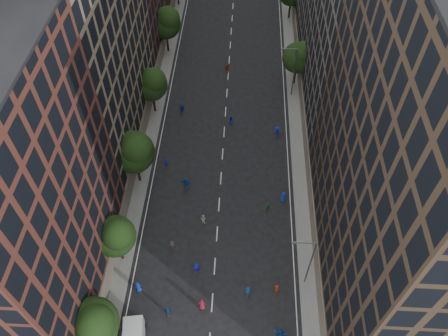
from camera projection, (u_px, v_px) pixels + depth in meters
name	position (u px, v px, depth m)	size (l,w,h in m)	color
ground	(225.00, 114.00, 69.20)	(240.00, 240.00, 0.00)	black
sidewalk_left	(157.00, 81.00, 74.30)	(4.00, 105.00, 0.15)	slate
sidewalk_right	(299.00, 85.00, 73.52)	(4.00, 105.00, 0.15)	slate
bldg_left_a	(3.00, 206.00, 39.81)	(14.00, 22.00, 30.00)	#5B2C22
bldg_left_b	(69.00, 35.00, 53.52)	(14.00, 26.00, 34.00)	#816D54
bldg_right_a	(425.00, 167.00, 38.82)	(14.00, 30.00, 36.00)	#413023
bldg_right_b	(369.00, 8.00, 58.40)	(14.00, 28.00, 33.00)	#5B534B
tree_left_0	(93.00, 324.00, 41.99)	(5.20, 5.20, 8.83)	black
tree_left_1	(116.00, 236.00, 48.66)	(4.80, 4.80, 8.21)	black
tree_left_2	(134.00, 151.00, 55.65)	(5.60, 5.60, 9.45)	black
tree_left_3	(152.00, 83.00, 64.98)	(5.00, 5.00, 8.58)	black
tree_left_4	(166.00, 22.00, 74.92)	(5.40, 5.40, 9.08)	black
tree_right_a	(299.00, 56.00, 69.48)	(5.00, 5.00, 8.39)	black
streetlamp_near	(309.00, 261.00, 47.09)	(2.64, 0.22, 9.06)	#595B60
streetlamp_far	(293.00, 70.00, 68.06)	(2.64, 0.22, 9.06)	#595B60
skater_0	(138.00, 287.00, 49.71)	(0.87, 0.57, 1.78)	#1638B7
skater_1	(248.00, 291.00, 49.34)	(0.70, 0.46, 1.91)	#1543AC
skater_3	(196.00, 268.00, 51.27)	(1.08, 0.62, 1.67)	#1516AA
skater_4	(168.00, 311.00, 48.04)	(0.93, 0.39, 1.59)	#124192
skater_5	(280.00, 333.00, 46.39)	(1.68, 0.54, 1.82)	#124297
skater_6	(202.00, 305.00, 48.35)	(0.94, 0.61, 1.92)	maroon
skater_7	(277.00, 289.00, 49.63)	(0.63, 0.41, 1.73)	maroon
skater_8	(203.00, 219.00, 55.68)	(0.76, 0.59, 1.56)	silver
skater_9	(172.00, 245.00, 53.28)	(1.00, 0.57, 1.55)	#37373C
skater_10	(267.00, 208.00, 56.79)	(0.92, 0.38, 1.57)	#22713D
skater_11	(186.00, 183.00, 59.17)	(1.72, 0.55, 1.86)	navy
skater_12	(283.00, 197.00, 57.82)	(0.84, 0.55, 1.72)	#1533AE
skater_13	(166.00, 163.00, 61.74)	(0.56, 0.37, 1.53)	#161FB3
skater_14	(231.00, 121.00, 66.82)	(0.89, 0.69, 1.82)	#153BAE
skater_15	(277.00, 132.00, 65.38)	(1.21, 0.69, 1.87)	#122296
skater_16	(182.00, 109.00, 68.64)	(1.05, 0.44, 1.79)	navy
skater_17	(227.00, 68.00, 75.37)	(1.40, 0.45, 1.51)	#A9381C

